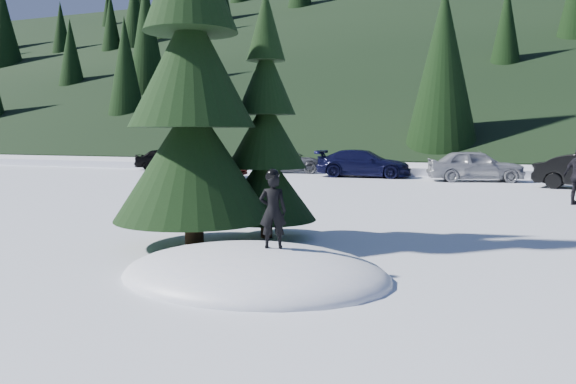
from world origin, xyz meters
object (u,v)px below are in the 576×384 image
at_px(spruce_short, 266,142).
at_px(car_2, 291,161).
at_px(car_4, 475,165).
at_px(car_3, 363,163).
at_px(spruce_tall, 192,82).
at_px(car_1, 206,162).
at_px(car_0, 167,159).
at_px(child_skier, 273,211).

xyz_separation_m(spruce_short, car_2, (-6.99, 19.29, -1.46)).
height_order(spruce_short, car_4, spruce_short).
height_order(spruce_short, car_3, spruce_short).
distance_m(car_3, car_4, 5.63).
relative_size(spruce_tall, car_1, 1.84).
distance_m(car_0, car_3, 12.94).
bearing_deg(car_1, car_3, -47.56).
bearing_deg(spruce_tall, car_0, 124.99).
xyz_separation_m(child_skier, car_3, (-3.68, 20.62, -0.36)).
relative_size(car_2, car_4, 1.04).
bearing_deg(spruce_short, car_0, 128.86).
bearing_deg(car_0, car_2, -104.03).
height_order(car_0, car_1, car_1).
bearing_deg(car_3, spruce_short, -176.53).
relative_size(car_1, car_2, 1.01).
bearing_deg(car_0, spruce_tall, -163.11).
distance_m(car_0, car_2, 8.11).
bearing_deg(car_3, car_0, 80.99).
height_order(car_2, car_4, car_4).
relative_size(car_2, car_3, 0.94).
distance_m(spruce_short, car_3, 17.69).
bearing_deg(child_skier, car_0, -71.36).
distance_m(spruce_short, car_1, 17.50).
bearing_deg(car_0, child_skier, -160.90).
height_order(car_1, car_4, car_1).
bearing_deg(car_0, car_4, -113.53).
bearing_deg(child_skier, spruce_short, -82.98).
height_order(spruce_short, car_2, spruce_short).
distance_m(car_2, car_3, 5.12).
bearing_deg(child_skier, spruce_tall, -53.18).
bearing_deg(spruce_short, car_1, 124.34).
bearing_deg(car_2, spruce_tall, -174.12).
bearing_deg(spruce_tall, car_2, 106.15).
relative_size(child_skier, car_0, 0.30).
xyz_separation_m(car_0, car_2, (8.09, 0.58, -0.03)).
xyz_separation_m(car_1, car_4, (13.26, 2.54, -0.01)).
bearing_deg(spruce_tall, car_1, 119.22).
bearing_deg(car_2, car_1, 139.39).
relative_size(spruce_short, car_2, 1.16).
xyz_separation_m(spruce_short, child_skier, (1.49, -3.12, -1.03)).
relative_size(spruce_short, child_skier, 4.50).
xyz_separation_m(car_0, car_4, (18.49, -1.76, 0.09)).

